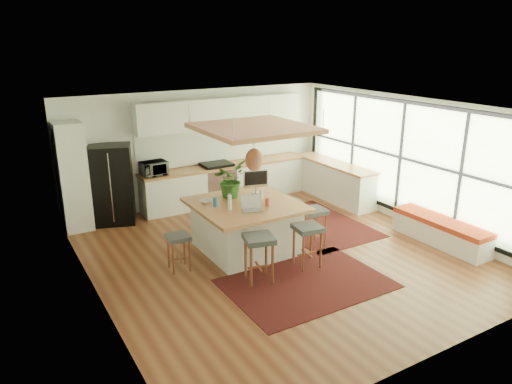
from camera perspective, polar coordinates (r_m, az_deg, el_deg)
floor at (r=8.98m, az=2.75°, el=-7.35°), size 7.00×7.00×0.00m
ceiling at (r=8.20m, az=3.03°, el=9.99°), size 7.00×7.00×0.00m
wall_back at (r=11.47m, az=-6.82°, el=5.32°), size 6.50×0.00×6.50m
wall_front at (r=6.08m, az=21.50°, el=-7.47°), size 6.50×0.00×6.50m
wall_left at (r=7.31m, az=-18.95°, el=-2.93°), size 0.00×7.00×7.00m
wall_right at (r=10.58m, az=17.78°, el=3.51°), size 0.00×7.00×7.00m
window_wall at (r=10.54m, az=17.69°, el=3.75°), size 0.10×6.20×2.60m
pantry at (r=10.41m, az=-21.01°, el=1.66°), size 0.55×0.60×2.25m
back_counter_base at (r=11.65m, az=-3.55°, el=0.98°), size 4.20×0.60×0.88m
back_counter_top at (r=11.52m, az=-3.59°, el=3.17°), size 4.24×0.64×0.05m
backsplash at (r=11.68m, az=-4.31°, el=5.63°), size 4.20×0.02×0.80m
upper_cabinets at (r=11.40m, az=-4.04°, el=9.41°), size 4.20×0.34×0.70m
range at (r=11.53m, az=-4.66°, el=1.08°), size 0.76×0.62×1.00m
right_counter_base at (r=11.97m, az=9.27°, el=1.25°), size 0.60×2.50×0.88m
right_counter_top at (r=11.85m, az=9.38°, el=3.38°), size 0.64×2.54×0.05m
window_bench at (r=9.96m, az=21.11°, el=-4.40°), size 0.52×2.00×0.50m
ceiling_panel at (r=8.49m, az=-0.24°, el=5.83°), size 1.86×1.86×0.80m
rug_near at (r=7.99m, az=6.05°, el=-10.77°), size 2.60×1.80×0.01m
rug_right at (r=10.38m, az=7.09°, el=-3.84°), size 1.80×2.60×0.01m
fridge at (r=10.58m, az=-16.80°, el=1.22°), size 1.02×0.90×1.71m
island at (r=8.95m, az=-1.22°, el=-4.15°), size 1.85×1.85×0.93m
stool_near_left at (r=7.89m, az=0.34°, el=-8.20°), size 0.57×0.57×0.79m
stool_near_right at (r=8.41m, az=6.11°, el=-6.57°), size 0.51×0.51×0.76m
stool_right_front at (r=9.26m, az=6.83°, el=-4.25°), size 0.47×0.47×0.74m
stool_right_back at (r=9.97m, az=4.32°, el=-2.52°), size 0.41×0.41×0.63m
stool_left_side at (r=8.35m, az=-9.20°, el=-6.89°), size 0.41×0.41×0.64m
laptop at (r=8.38m, az=-0.47°, el=-1.44°), size 0.45×0.46×0.27m
monitor at (r=9.29m, az=-0.03°, el=1.43°), size 0.53×0.30×0.46m
microwave at (r=10.78m, az=-12.10°, el=2.94°), size 0.59×0.36×0.38m
island_plant at (r=9.09m, az=-3.12°, el=1.10°), size 0.92×0.93×0.54m
island_bowl at (r=8.84m, az=-6.07°, el=-1.15°), size 0.24×0.24×0.05m
island_bottle_0 at (r=8.60m, az=-4.76°, el=-1.16°), size 0.07×0.07×0.19m
island_bottle_1 at (r=8.45m, az=-3.10°, el=-1.47°), size 0.07×0.07×0.19m
island_bottle_2 at (r=8.63m, az=1.19°, el=-1.03°), size 0.07×0.07×0.19m
island_bottle_3 at (r=8.97m, az=0.55°, el=-0.30°), size 0.07×0.07×0.19m
island_bottle_4 at (r=8.88m, az=-3.16°, el=-0.51°), size 0.07×0.07×0.19m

